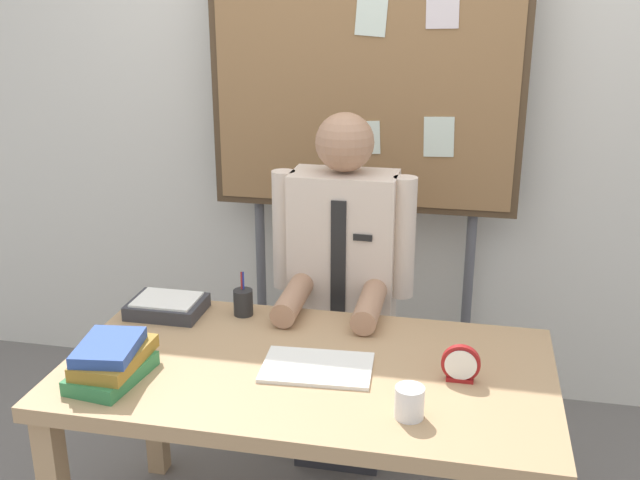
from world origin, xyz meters
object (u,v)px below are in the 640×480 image
at_px(bulletin_board, 364,80).
at_px(paper_tray, 167,306).
at_px(open_notebook, 317,367).
at_px(desk, 308,390).
at_px(desk_clock, 461,365).
at_px(coffee_mug, 409,402).
at_px(person, 343,306).
at_px(pen_holder, 243,302).
at_px(book_stack, 112,361).

relative_size(bulletin_board, paper_tray, 8.10).
height_order(bulletin_board, open_notebook, bulletin_board).
relative_size(desk, bulletin_board, 0.72).
distance_m(desk_clock, coffee_mug, 0.26).
bearing_deg(person, bulletin_board, 89.95).
height_order(desk, open_notebook, open_notebook).
height_order(person, bulletin_board, bulletin_board).
height_order(open_notebook, desk_clock, desk_clock).
bearing_deg(desk_clock, pen_holder, 157.53).
height_order(open_notebook, coffee_mug, coffee_mug).
relative_size(person, paper_tray, 5.51).
bearing_deg(person, pen_holder, -135.55).
distance_m(open_notebook, desk_clock, 0.44).
bearing_deg(desk, open_notebook, -29.65).
height_order(bulletin_board, coffee_mug, bulletin_board).
height_order(desk, person, person).
xyz_separation_m(pen_holder, paper_tray, (-0.27, -0.05, -0.02)).
height_order(bulletin_board, paper_tray, bulletin_board).
height_order(person, paper_tray, person).
bearing_deg(open_notebook, pen_holder, 135.39).
xyz_separation_m(bulletin_board, paper_tray, (-0.58, -0.82, -0.72)).
bearing_deg(paper_tray, pen_holder, 9.45).
xyz_separation_m(open_notebook, desk_clock, (0.43, 0.02, 0.05)).
height_order(desk, book_stack, book_stack).
relative_size(book_stack, paper_tray, 1.16).
bearing_deg(coffee_mug, desk_clock, 60.10).
height_order(book_stack, open_notebook, book_stack).
xyz_separation_m(desk_clock, pen_holder, (-0.78, 0.32, -0.00)).
distance_m(open_notebook, pen_holder, 0.49).
xyz_separation_m(desk_clock, paper_tray, (-1.05, 0.28, -0.02)).
relative_size(bulletin_board, desk_clock, 18.08).
xyz_separation_m(bulletin_board, coffee_mug, (0.34, -1.32, -0.71)).
height_order(book_stack, paper_tray, book_stack).
bearing_deg(open_notebook, desk, 150.35).
distance_m(desk_clock, paper_tray, 1.09).
bearing_deg(desk_clock, open_notebook, -177.68).
bearing_deg(bulletin_board, coffee_mug, -75.67).
distance_m(desk, open_notebook, 0.10).
distance_m(desk, paper_tray, 0.65).
bearing_deg(pen_holder, desk_clock, -22.47).
bearing_deg(desk, paper_tray, 154.81).
bearing_deg(book_stack, desk_clock, 10.94).
height_order(desk_clock, pen_holder, pen_holder).
xyz_separation_m(bulletin_board, desk_clock, (0.47, -1.09, -0.70)).
relative_size(desk, paper_tray, 5.87).
bearing_deg(pen_holder, person, 44.45).
bearing_deg(bulletin_board, desk_clock, -66.79).
distance_m(person, desk_clock, 0.79).
xyz_separation_m(desk, pen_holder, (-0.31, 0.32, 0.14)).
distance_m(book_stack, paper_tray, 0.48).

